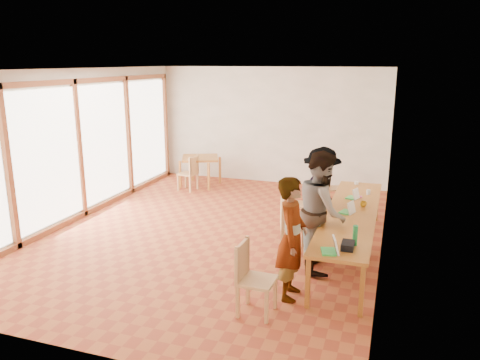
% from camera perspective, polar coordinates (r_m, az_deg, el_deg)
% --- Properties ---
extents(ground, '(8.00, 8.00, 0.00)m').
position_cam_1_polar(ground, '(8.93, -2.93, -6.28)').
color(ground, '#A75028').
rests_on(ground, ground).
extents(wall_back, '(6.00, 0.10, 3.00)m').
position_cam_1_polar(wall_back, '(12.27, 3.85, 6.62)').
color(wall_back, silver).
rests_on(wall_back, ground).
extents(wall_front, '(6.00, 0.10, 3.00)m').
position_cam_1_polar(wall_front, '(5.14, -19.73, -5.14)').
color(wall_front, silver).
rests_on(wall_front, ground).
extents(wall_right, '(0.10, 8.00, 3.00)m').
position_cam_1_polar(wall_right, '(7.94, 17.54, 1.74)').
color(wall_right, silver).
rests_on(wall_right, ground).
extents(window_wall, '(0.10, 8.00, 3.00)m').
position_cam_1_polar(window_wall, '(9.98, -19.12, 4.08)').
color(window_wall, white).
rests_on(window_wall, ground).
extents(ceiling, '(6.00, 8.00, 0.04)m').
position_cam_1_polar(ceiling, '(8.36, -3.20, 13.49)').
color(ceiling, white).
rests_on(ceiling, wall_back).
extents(communal_table, '(0.80, 4.00, 0.75)m').
position_cam_1_polar(communal_table, '(7.86, 13.40, -4.12)').
color(communal_table, '#B76828').
rests_on(communal_table, ground).
extents(side_table, '(0.90, 0.90, 0.75)m').
position_cam_1_polar(side_table, '(12.04, -4.88, 2.43)').
color(side_table, '#B76828').
rests_on(side_table, ground).
extents(chair_near, '(0.46, 0.46, 0.50)m').
position_cam_1_polar(chair_near, '(5.99, 1.15, -10.92)').
color(chair_near, tan).
rests_on(chair_near, ground).
extents(chair_mid, '(0.54, 0.54, 0.49)m').
position_cam_1_polar(chair_mid, '(7.90, 5.84, -4.73)').
color(chair_mid, tan).
rests_on(chair_mid, ground).
extents(chair_far, '(0.47, 0.47, 0.46)m').
position_cam_1_polar(chair_far, '(9.24, 6.75, -2.17)').
color(chair_far, tan).
rests_on(chair_far, ground).
extents(chair_empty, '(0.52, 0.52, 0.45)m').
position_cam_1_polar(chair_empty, '(10.50, 11.02, -0.42)').
color(chair_empty, tan).
rests_on(chair_empty, ground).
extents(chair_spare, '(0.46, 0.46, 0.46)m').
position_cam_1_polar(chair_spare, '(11.61, -6.03, 1.28)').
color(chair_spare, tan).
rests_on(chair_spare, ground).
extents(person_near, '(0.44, 0.64, 1.69)m').
position_cam_1_polar(person_near, '(6.31, 6.34, -7.09)').
color(person_near, gray).
rests_on(person_near, ground).
extents(person_mid, '(0.89, 1.04, 1.85)m').
position_cam_1_polar(person_mid, '(7.21, 9.90, -3.76)').
color(person_mid, gray).
rests_on(person_mid, ground).
extents(person_far, '(0.82, 1.22, 1.75)m').
position_cam_1_polar(person_far, '(8.05, 9.82, -2.20)').
color(person_far, gray).
rests_on(person_far, ground).
extents(laptop_near, '(0.27, 0.29, 0.21)m').
position_cam_1_polar(laptop_near, '(6.16, 11.15, -8.18)').
color(laptop_near, green).
rests_on(laptop_near, communal_table).
extents(laptop_mid, '(0.27, 0.28, 0.20)m').
position_cam_1_polar(laptop_mid, '(7.75, 13.12, -3.57)').
color(laptop_mid, green).
rests_on(laptop_mid, communal_table).
extents(laptop_far, '(0.25, 0.27, 0.19)m').
position_cam_1_polar(laptop_far, '(8.58, 13.70, -1.89)').
color(laptop_far, green).
rests_on(laptop_far, communal_table).
extents(yellow_mug, '(0.13, 0.13, 0.09)m').
position_cam_1_polar(yellow_mug, '(8.16, 14.81, -2.85)').
color(yellow_mug, '#C48B10').
rests_on(yellow_mug, communal_table).
extents(green_bottle, '(0.07, 0.07, 0.28)m').
position_cam_1_polar(green_bottle, '(6.43, 13.85, -6.58)').
color(green_bottle, '#1C7236').
rests_on(green_bottle, communal_table).
extents(clear_glass, '(0.07, 0.07, 0.09)m').
position_cam_1_polar(clear_glass, '(8.92, 15.38, -1.44)').
color(clear_glass, silver).
rests_on(clear_glass, communal_table).
extents(condiment_cup, '(0.08, 0.08, 0.06)m').
position_cam_1_polar(condiment_cup, '(9.60, 14.01, -0.33)').
color(condiment_cup, white).
rests_on(condiment_cup, communal_table).
extents(pink_phone, '(0.05, 0.10, 0.01)m').
position_cam_1_polar(pink_phone, '(8.72, 14.49, -2.00)').
color(pink_phone, '#BD387D').
rests_on(pink_phone, communal_table).
extents(black_pouch, '(0.16, 0.26, 0.09)m').
position_cam_1_polar(black_pouch, '(6.33, 13.00, -7.79)').
color(black_pouch, black).
rests_on(black_pouch, communal_table).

